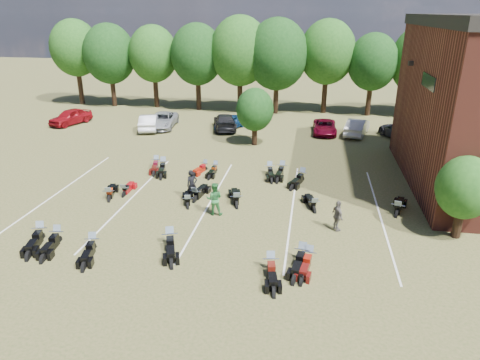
% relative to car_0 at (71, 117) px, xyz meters
% --- Properties ---
extents(ground, '(160.00, 160.00, 0.00)m').
position_rel_car_0_xyz_m(ground, '(21.61, -19.49, -0.79)').
color(ground, brown).
rests_on(ground, ground).
extents(car_0, '(3.29, 4.99, 1.58)m').
position_rel_car_0_xyz_m(car_0, '(0.00, 0.00, 0.00)').
color(car_0, maroon).
rests_on(car_0, ground).
extents(car_1, '(2.78, 4.92, 1.53)m').
position_rel_car_0_xyz_m(car_1, '(8.75, -0.72, -0.02)').
color(car_1, silver).
rests_on(car_1, ground).
extents(car_2, '(2.95, 5.50, 1.47)m').
position_rel_car_0_xyz_m(car_2, '(9.75, 0.29, -0.06)').
color(car_2, gray).
rests_on(car_2, ground).
extents(car_3, '(3.34, 5.56, 1.51)m').
position_rel_car_0_xyz_m(car_3, '(16.01, 0.77, -0.04)').
color(car_3, black).
rests_on(car_3, ground).
extents(car_4, '(3.05, 4.26, 1.35)m').
position_rel_car_0_xyz_m(car_4, '(16.51, 0.98, -0.12)').
color(car_4, '#0B264E').
rests_on(car_4, ground).
extents(car_5, '(2.76, 4.95, 1.54)m').
position_rel_car_0_xyz_m(car_5, '(28.66, 0.71, -0.02)').
color(car_5, '#ABAAA6').
rests_on(car_5, ground).
extents(car_6, '(2.20, 4.62, 1.27)m').
position_rel_car_0_xyz_m(car_6, '(25.69, 0.74, -0.15)').
color(car_6, maroon).
rests_on(car_6, ground).
extents(car_7, '(4.14, 5.81, 1.56)m').
position_rel_car_0_xyz_m(car_7, '(32.54, -0.12, -0.01)').
color(car_7, '#323236').
rests_on(car_7, ground).
extents(person_black, '(0.82, 0.77, 1.89)m').
position_rel_car_0_xyz_m(person_black, '(17.43, -16.18, 0.16)').
color(person_black, black).
rests_on(person_black, ground).
extents(person_green, '(1.01, 0.83, 1.93)m').
position_rel_car_0_xyz_m(person_green, '(19.25, -18.02, 0.17)').
color(person_green, '#2A7034').
rests_on(person_green, ground).
extents(person_grey, '(0.81, 1.09, 1.71)m').
position_rel_car_0_xyz_m(person_grey, '(26.07, -18.82, 0.07)').
color(person_grey, '#5D5650').
rests_on(person_grey, ground).
extents(motorcycle_0, '(1.39, 2.59, 1.38)m').
position_rel_car_0_xyz_m(motorcycle_0, '(11.18, -22.38, -0.79)').
color(motorcycle_0, black).
rests_on(motorcycle_0, ground).
extents(motorcycle_1, '(1.09, 2.44, 1.31)m').
position_rel_car_0_xyz_m(motorcycle_1, '(12.20, -22.52, -0.79)').
color(motorcycle_1, black).
rests_on(motorcycle_1, ground).
extents(motorcycle_2, '(1.24, 2.42, 1.29)m').
position_rel_car_0_xyz_m(motorcycle_2, '(14.29, -22.90, -0.79)').
color(motorcycle_2, black).
rests_on(motorcycle_2, ground).
extents(motorcycle_3, '(1.60, 2.64, 1.40)m').
position_rel_car_0_xyz_m(motorcycle_3, '(17.88, -21.88, -0.79)').
color(motorcycle_3, black).
rests_on(motorcycle_3, ground).
extents(motorcycle_4, '(1.12, 2.48, 1.33)m').
position_rel_car_0_xyz_m(motorcycle_4, '(24.35, -22.20, -0.79)').
color(motorcycle_4, black).
rests_on(motorcycle_4, ground).
extents(motorcycle_5, '(1.16, 2.47, 1.32)m').
position_rel_car_0_xyz_m(motorcycle_5, '(23.01, -23.23, -0.79)').
color(motorcycle_5, black).
rests_on(motorcycle_5, ground).
extents(motorcycle_6, '(1.06, 2.33, 1.25)m').
position_rel_car_0_xyz_m(motorcycle_6, '(24.68, -22.32, -0.79)').
color(motorcycle_6, '#4B0D0A').
rests_on(motorcycle_6, ground).
extents(motorcycle_7, '(0.70, 2.07, 1.15)m').
position_rel_car_0_xyz_m(motorcycle_7, '(13.03, -16.42, -0.79)').
color(motorcycle_7, maroon).
rests_on(motorcycle_7, ground).
extents(motorcycle_8, '(1.33, 2.42, 1.29)m').
position_rel_car_0_xyz_m(motorcycle_8, '(12.42, -17.25, -0.79)').
color(motorcycle_8, black).
rests_on(motorcycle_8, ground).
extents(motorcycle_9, '(1.10, 2.46, 1.32)m').
position_rel_car_0_xyz_m(motorcycle_9, '(17.67, -16.42, -0.79)').
color(motorcycle_9, black).
rests_on(motorcycle_9, ground).
extents(motorcycle_10, '(1.27, 2.28, 1.21)m').
position_rel_car_0_xyz_m(motorcycle_10, '(17.47, -17.40, -0.79)').
color(motorcycle_10, black).
rests_on(motorcycle_10, ground).
extents(motorcycle_11, '(1.40, 2.58, 1.37)m').
position_rel_car_0_xyz_m(motorcycle_11, '(20.31, -16.81, -0.79)').
color(motorcycle_11, black).
rests_on(motorcycle_11, ground).
extents(motorcycle_12, '(1.33, 2.35, 1.25)m').
position_rel_car_0_xyz_m(motorcycle_12, '(24.87, -16.68, -0.79)').
color(motorcycle_12, black).
rests_on(motorcycle_12, ground).
extents(motorcycle_13, '(1.44, 2.55, 1.35)m').
position_rel_car_0_xyz_m(motorcycle_13, '(29.53, -16.46, -0.79)').
color(motorcycle_13, black).
rests_on(motorcycle_13, ground).
extents(motorcycle_14, '(1.25, 2.42, 1.29)m').
position_rel_car_0_xyz_m(motorcycle_14, '(13.23, -11.05, -0.79)').
color(motorcycle_14, '#400A09').
rests_on(motorcycle_14, ground).
extents(motorcycle_15, '(1.22, 2.10, 1.11)m').
position_rel_car_0_xyz_m(motorcycle_15, '(16.91, -11.01, -0.79)').
color(motorcycle_15, '#9E1B0B').
rests_on(motorcycle_15, ground).
extents(motorcycle_16, '(1.34, 2.59, 1.38)m').
position_rel_car_0_xyz_m(motorcycle_16, '(13.92, -11.48, -0.79)').
color(motorcycle_16, black).
rests_on(motorcycle_16, ground).
extents(motorcycle_17, '(0.79, 2.10, 1.15)m').
position_rel_car_0_xyz_m(motorcycle_17, '(17.76, -11.22, -0.79)').
color(motorcycle_17, black).
rests_on(motorcycle_17, ground).
extents(motorcycle_18, '(1.14, 2.40, 1.28)m').
position_rel_car_0_xyz_m(motorcycle_18, '(21.68, -11.00, -0.79)').
color(motorcycle_18, black).
rests_on(motorcycle_18, ground).
extents(motorcycle_19, '(0.99, 2.46, 1.34)m').
position_rel_car_0_xyz_m(motorcycle_19, '(22.54, -10.80, -0.79)').
color(motorcycle_19, black).
rests_on(motorcycle_19, ground).
extents(motorcycle_20, '(1.51, 2.51, 1.33)m').
position_rel_car_0_xyz_m(motorcycle_20, '(24.00, -12.00, -0.79)').
color(motorcycle_20, black).
rests_on(motorcycle_20, ground).
extents(tree_line, '(56.00, 6.00, 9.79)m').
position_rel_car_0_xyz_m(tree_line, '(20.61, 9.51, 5.52)').
color(tree_line, black).
rests_on(tree_line, ground).
extents(young_tree_near_building, '(2.80, 2.80, 4.16)m').
position_rel_car_0_xyz_m(young_tree_near_building, '(32.11, -18.49, 1.96)').
color(young_tree_near_building, black).
rests_on(young_tree_near_building, ground).
extents(young_tree_midfield, '(3.20, 3.20, 4.70)m').
position_rel_car_0_xyz_m(young_tree_midfield, '(19.61, -3.99, 2.30)').
color(young_tree_midfield, black).
rests_on(young_tree_midfield, ground).
extents(parking_lines, '(20.10, 14.00, 0.01)m').
position_rel_car_0_xyz_m(parking_lines, '(18.61, -16.49, -0.78)').
color(parking_lines, silver).
rests_on(parking_lines, ground).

